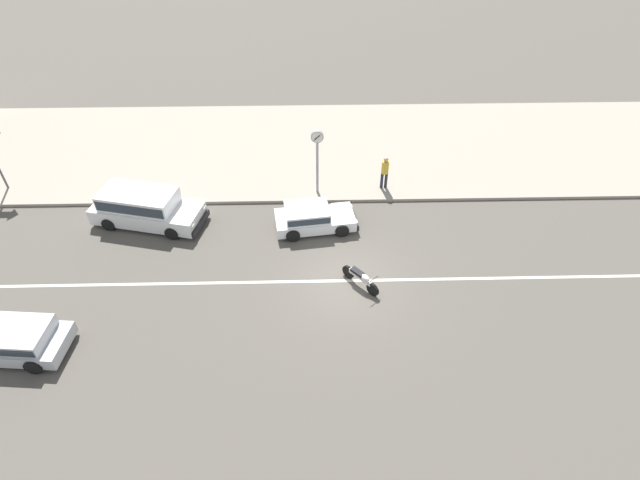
{
  "coord_description": "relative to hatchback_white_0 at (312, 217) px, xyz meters",
  "views": [
    {
      "loc": [
        -1.34,
        -13.77,
        13.99
      ],
      "look_at": [
        -0.98,
        1.55,
        0.8
      ],
      "focal_mm": 28.0,
      "sensor_mm": 36.0,
      "label": 1
    }
  ],
  "objects": [
    {
      "name": "motorcycle_0",
      "position": [
        1.82,
        -3.63,
        -0.17
      ],
      "size": [
        1.31,
        1.44,
        0.8
      ],
      "color": "black",
      "rests_on": "ground"
    },
    {
      "name": "pedestrian_near_clock",
      "position": [
        3.48,
        2.82,
        0.54
      ],
      "size": [
        0.34,
        0.34,
        1.68
      ],
      "color": "#232838",
      "rests_on": "kerb_strip"
    },
    {
      "name": "lane_centre_stripe",
      "position": [
        1.28,
        -3.34,
        -0.58
      ],
      "size": [
        50.4,
        0.14,
        0.01
      ],
      "primitive_type": "cube",
      "color": "silver",
      "rests_on": "ground"
    },
    {
      "name": "hatchback_silver_1",
      "position": [
        -10.15,
        -6.4,
        0.0
      ],
      "size": [
        4.1,
        2.07,
        1.1
      ],
      "color": "#B7BABF",
      "rests_on": "ground"
    },
    {
      "name": "hatchback_white_0",
      "position": [
        0.0,
        0.0,
        0.0
      ],
      "size": [
        3.71,
        2.07,
        1.1
      ],
      "color": "white",
      "rests_on": "ground"
    },
    {
      "name": "ground_plane",
      "position": [
        1.28,
        -3.34,
        -0.59
      ],
      "size": [
        160.0,
        160.0,
        0.0
      ],
      "primitive_type": "plane",
      "color": "#544F47"
    },
    {
      "name": "street_clock",
      "position": [
        0.28,
        2.56,
        1.92
      ],
      "size": [
        0.57,
        0.22,
        3.24
      ],
      "color": "#9E9EA3",
      "rests_on": "kerb_strip"
    },
    {
      "name": "kerb_strip",
      "position": [
        1.28,
        6.82,
        -0.51
      ],
      "size": [
        68.0,
        10.0,
        0.15
      ],
      "primitive_type": "cube",
      "color": "#9E9384",
      "rests_on": "ground"
    },
    {
      "name": "minivan_white_4",
      "position": [
        -7.39,
        0.6,
        0.26
      ],
      "size": [
        5.18,
        2.87,
        1.56
      ],
      "color": "white",
      "rests_on": "ground"
    }
  ]
}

